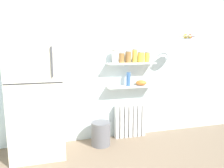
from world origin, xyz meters
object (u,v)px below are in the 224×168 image
storage_jar_3 (135,56)px  hanging_fruit_basket (187,37)px  refrigerator (36,96)px  storage_jar_2 (128,57)px  shelf_bowl (141,83)px  storage_jar_1 (122,58)px  storage_jar_5 (147,57)px  storage_jar_4 (141,57)px  storage_jar_0 (115,56)px  radiator (130,121)px  vase (128,79)px  trash_bin (101,134)px

storage_jar_3 → hanging_fruit_basket: (0.81, -0.31, 0.31)m
refrigerator → storage_jar_2: bearing=8.4°
shelf_bowl → storage_jar_1: bearing=180.0°
shelf_bowl → storage_jar_5: bearing=0.0°
refrigerator → storage_jar_4: 1.84m
storage_jar_0 → hanging_fruit_basket: hanging_fruit_basket is taller
radiator → storage_jar_2: (-0.06, -0.03, 1.16)m
storage_jar_0 → storage_jar_3: bearing=-0.0°
radiator → vase: size_ratio=2.49×
hanging_fruit_basket → vase: bearing=161.3°
storage_jar_5 → vase: (-0.35, -0.00, -0.38)m
radiator → vase: (-0.05, -0.03, 0.78)m
storage_jar_0 → storage_jar_3: (0.35, -0.00, 0.01)m
storage_jar_2 → storage_jar_3: (0.12, -0.00, 0.02)m
storage_jar_5 → hanging_fruit_basket: hanging_fruit_basket is taller
radiator → hanging_fruit_basket: size_ratio=1.97×
hanging_fruit_basket → trash_bin: bearing=174.8°
radiator → shelf_bowl: bearing=-8.8°
refrigerator → storage_jar_4: refrigerator is taller
storage_jar_2 → hanging_fruit_basket: hanging_fruit_basket is taller
storage_jar_5 → trash_bin: bearing=-168.5°
vase → trash_bin: 1.04m
storage_jar_0 → shelf_bowl: (0.49, 0.00, -0.47)m
storage_jar_1 → hanging_fruit_basket: hanging_fruit_basket is taller
trash_bin → storage_jar_0: bearing=31.3°
storage_jar_2 → storage_jar_4: 0.24m
radiator → storage_jar_1: size_ratio=3.31×
storage_jar_5 → shelf_bowl: 0.46m
trash_bin → storage_jar_4: bearing=13.2°
trash_bin → shelf_bowl: bearing=12.9°
radiator → trash_bin: size_ratio=1.49×
radiator → storage_jar_0: storage_jar_0 is taller
refrigerator → hanging_fruit_basket: 2.59m
refrigerator → vase: bearing=8.4°
storage_jar_2 → storage_jar_5: (0.35, 0.00, -0.01)m
storage_jar_1 → storage_jar_2: bearing=0.0°
storage_jar_2 → trash_bin: (-0.53, -0.18, -1.26)m
trash_bin → hanging_fruit_basket: 2.17m
storage_jar_1 → storage_jar_2: (0.12, 0.00, 0.01)m
storage_jar_2 → storage_jar_4: storage_jar_2 is taller
storage_jar_3 → shelf_bowl: bearing=0.0°
hanging_fruit_basket → storage_jar_5: bearing=151.5°
radiator → storage_jar_4: storage_jar_4 is taller
refrigerator → radiator: (1.57, 0.25, -0.62)m
storage_jar_1 → vase: 0.40m
storage_jar_3 → radiator: bearing=153.1°
storage_jar_5 → storage_jar_1: bearing=-180.0°
storage_jar_1 → storage_jar_2: size_ratio=0.88×
storage_jar_0 → storage_jar_4: (0.47, -0.00, -0.02)m
shelf_bowl → trash_bin: 1.14m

